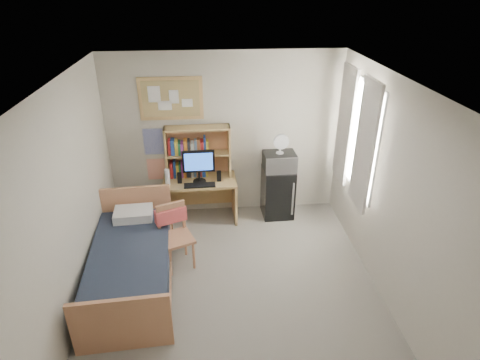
{
  "coord_description": "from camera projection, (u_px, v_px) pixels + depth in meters",
  "views": [
    {
      "loc": [
        -0.26,
        -3.77,
        3.54
      ],
      "look_at": [
        0.16,
        1.2,
        0.98
      ],
      "focal_mm": 30.0,
      "sensor_mm": 36.0,
      "label": 1
    }
  ],
  "objects": [
    {
      "name": "curtain_right",
      "position": [
        345.0,
        125.0,
        5.79
      ],
      "size": [
        0.04,
        0.55,
        1.7
      ],
      "primitive_type": "cube",
      "color": "beige",
      "rests_on": "wall_right"
    },
    {
      "name": "curtain_left",
      "position": [
        365.0,
        146.0,
        5.08
      ],
      "size": [
        0.04,
        0.55,
        1.7
      ],
      "primitive_type": "cube",
      "color": "beige",
      "rests_on": "wall_right"
    },
    {
      "name": "window_unit",
      "position": [
        356.0,
        135.0,
        5.44
      ],
      "size": [
        0.1,
        1.4,
        1.7
      ],
      "primitive_type": "cube",
      "color": "white",
      "rests_on": "wall_right"
    },
    {
      "name": "desk_fan",
      "position": [
        280.0,
        144.0,
        6.08
      ],
      "size": [
        0.24,
        0.24,
        0.29
      ],
      "primitive_type": "cylinder",
      "rotation": [
        0.0,
        0.0,
        0.03
      ],
      "color": "white",
      "rests_on": "microwave"
    },
    {
      "name": "hutch",
      "position": [
        198.0,
        152.0,
        6.16
      ],
      "size": [
        1.0,
        0.28,
        0.81
      ],
      "primitive_type": "cube",
      "rotation": [
        0.0,
        0.0,
        0.02
      ],
      "color": "tan",
      "rests_on": "desk"
    },
    {
      "name": "wall_right",
      "position": [
        393.0,
        198.0,
        4.52
      ],
      "size": [
        0.04,
        4.2,
        2.6
      ],
      "primitive_type": "cube",
      "color": "beige",
      "rests_on": "floor"
    },
    {
      "name": "pillow",
      "position": [
        133.0,
        214.0,
        5.53
      ],
      "size": [
        0.54,
        0.39,
        0.12
      ],
      "primitive_type": "cube",
      "rotation": [
        0.0,
        0.0,
        0.06
      ],
      "color": "white",
      "rests_on": "bed"
    },
    {
      "name": "desk_chair",
      "position": [
        177.0,
        238.0,
        5.29
      ],
      "size": [
        0.57,
        0.57,
        0.88
      ],
      "primitive_type": "cube",
      "rotation": [
        0.0,
        0.0,
        0.38
      ],
      "color": "tan",
      "rests_on": "floor"
    },
    {
      "name": "microwave",
      "position": [
        279.0,
        162.0,
        6.21
      ],
      "size": [
        0.5,
        0.38,
        0.28
      ],
      "primitive_type": "cube",
      "rotation": [
        0.0,
        0.0,
        0.03
      ],
      "color": "#B7B7BC",
      "rests_on": "mini_fridge"
    },
    {
      "name": "wall_left",
      "position": [
        65.0,
        212.0,
        4.24
      ],
      "size": [
        0.04,
        4.2,
        2.6
      ],
      "primitive_type": "cube",
      "color": "beige",
      "rests_on": "floor"
    },
    {
      "name": "desk",
      "position": [
        201.0,
        200.0,
        6.37
      ],
      "size": [
        1.14,
        0.59,
        0.71
      ],
      "primitive_type": "cube",
      "rotation": [
        0.0,
        0.0,
        0.02
      ],
      "color": "tan",
      "rests_on": "floor"
    },
    {
      "name": "ceiling",
      "position": [
        234.0,
        86.0,
        3.79
      ],
      "size": [
        3.6,
        4.2,
        0.02
      ],
      "primitive_type": "cube",
      "color": "silver",
      "rests_on": "wall_back"
    },
    {
      "name": "poster_wave",
      "position": [
        153.0,
        142.0,
        6.17
      ],
      "size": [
        0.3,
        0.01,
        0.42
      ],
      "primitive_type": "cube",
      "color": "#2838A1",
      "rests_on": "wall_back"
    },
    {
      "name": "speaker_left",
      "position": [
        180.0,
        178.0,
        6.09
      ],
      "size": [
        0.07,
        0.07,
        0.16
      ],
      "primitive_type": "cube",
      "rotation": [
        0.0,
        0.0,
        0.02
      ],
      "color": "black",
      "rests_on": "desk"
    },
    {
      "name": "poster_japan",
      "position": [
        156.0,
        169.0,
        6.39
      ],
      "size": [
        0.28,
        0.01,
        0.36
      ],
      "primitive_type": "cube",
      "color": "#E34D28",
      "rests_on": "wall_back"
    },
    {
      "name": "floor",
      "position": [
        235.0,
        295.0,
        4.98
      ],
      "size": [
        3.6,
        4.2,
        0.02
      ],
      "primitive_type": "cube",
      "color": "gray",
      "rests_on": "ground"
    },
    {
      "name": "mini_fridge",
      "position": [
        278.0,
        192.0,
        6.48
      ],
      "size": [
        0.5,
        0.5,
        0.82
      ],
      "primitive_type": "cube",
      "rotation": [
        0.0,
        0.0,
        0.03
      ],
      "color": "black",
      "rests_on": "floor"
    },
    {
      "name": "monitor",
      "position": [
        199.0,
        166.0,
        6.04
      ],
      "size": [
        0.49,
        0.05,
        0.52
      ],
      "primitive_type": "cube",
      "rotation": [
        0.0,
        0.0,
        0.02
      ],
      "color": "black",
      "rests_on": "desk"
    },
    {
      "name": "bulletin_board",
      "position": [
        171.0,
        99.0,
        5.89
      ],
      "size": [
        0.94,
        0.03,
        0.64
      ],
      "primitive_type": "cube",
      "color": "tan",
      "rests_on": "wall_back"
    },
    {
      "name": "hoodie",
      "position": [
        171.0,
        215.0,
        5.34
      ],
      "size": [
        0.43,
        0.27,
        0.2
      ],
      "primitive_type": "cube",
      "rotation": [
        0.0,
        0.0,
        0.38
      ],
      "color": "#DB5453",
      "rests_on": "desk_chair"
    },
    {
      "name": "wall_back",
      "position": [
        225.0,
        136.0,
        6.24
      ],
      "size": [
        3.6,
        0.04,
        2.6
      ],
      "primitive_type": "cube",
      "color": "beige",
      "rests_on": "floor"
    },
    {
      "name": "speaker_right",
      "position": [
        219.0,
        176.0,
        6.15
      ],
      "size": [
        0.07,
        0.07,
        0.16
      ],
      "primitive_type": "cube",
      "rotation": [
        0.0,
        0.0,
        0.02
      ],
      "color": "black",
      "rests_on": "desk"
    },
    {
      "name": "bed",
      "position": [
        131.0,
        268.0,
        5.02
      ],
      "size": [
        1.1,
        2.02,
        0.54
      ],
      "primitive_type": "cube",
      "rotation": [
        0.0,
        0.0,
        0.06
      ],
      "color": "#1C2333",
      "rests_on": "floor"
    },
    {
      "name": "water_bottle",
      "position": [
        167.0,
        177.0,
        6.02
      ],
      "size": [
        0.07,
        0.07,
        0.25
      ],
      "primitive_type": "cylinder",
      "rotation": [
        0.0,
        0.0,
        0.02
      ],
      "color": "white",
      "rests_on": "desk"
    },
    {
      "name": "keyboard",
      "position": [
        200.0,
        185.0,
        6.03
      ],
      "size": [
        0.47,
        0.16,
        0.02
      ],
      "primitive_type": "cube",
      "rotation": [
        0.0,
        0.0,
        0.02
      ],
      "color": "black",
      "rests_on": "desk"
    }
  ]
}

